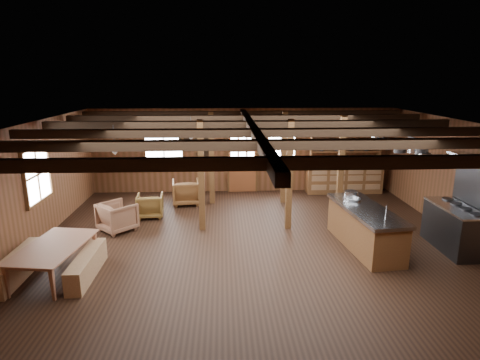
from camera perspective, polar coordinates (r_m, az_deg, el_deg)
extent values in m
cube|color=black|center=(9.50, 1.72, -9.13)|extent=(10.00, 9.00, 0.02)
cube|color=black|center=(8.76, 1.86, 8.02)|extent=(10.00, 9.00, 0.02)
cube|color=#533017|center=(10.00, -28.20, -1.14)|extent=(0.02, 9.00, 2.80)
cube|color=#533017|center=(10.64, 29.78, -0.47)|extent=(0.02, 9.00, 2.80)
cube|color=#533017|center=(13.42, 0.35, 4.21)|extent=(10.00, 0.02, 2.80)
cube|color=#533017|center=(4.85, 5.90, -15.18)|extent=(10.00, 0.02, 2.80)
cube|color=black|center=(5.34, 4.70, 2.37)|extent=(9.80, 0.12, 0.18)
cube|color=black|center=(6.80, 3.13, 5.03)|extent=(9.80, 0.12, 0.18)
cube|color=black|center=(8.28, 2.12, 6.74)|extent=(9.80, 0.12, 0.18)
cube|color=black|center=(9.76, 1.41, 7.93)|extent=(9.80, 0.12, 0.18)
cube|color=black|center=(11.25, 0.88, 8.80)|extent=(9.80, 0.12, 0.18)
cube|color=black|center=(12.55, 0.52, 9.39)|extent=(9.80, 0.12, 0.18)
cube|color=black|center=(8.77, 1.85, 7.18)|extent=(0.18, 8.82, 0.18)
cube|color=#422812|center=(9.98, -5.53, 0.54)|extent=(0.15, 0.15, 2.80)
cube|color=#422812|center=(12.12, -4.07, 3.06)|extent=(0.15, 0.15, 2.80)
cube|color=#422812|center=(10.11, 7.03, 0.67)|extent=(0.15, 0.15, 2.80)
cube|color=#422812|center=(12.26, 6.28, 3.14)|extent=(0.15, 0.15, 2.80)
cube|color=#422812|center=(11.42, 14.15, 1.94)|extent=(0.15, 0.15, 2.80)
cube|color=brown|center=(13.54, 0.36, 0.63)|extent=(0.90, 0.06, 1.10)
cube|color=#422812|center=(13.41, -1.69, 2.68)|extent=(0.06, 0.08, 2.10)
cube|color=#422812|center=(13.46, 2.40, 2.71)|extent=(0.06, 0.08, 2.10)
cube|color=#422812|center=(13.25, 0.37, 7.23)|extent=(1.02, 0.08, 0.06)
cube|color=white|center=(13.34, 0.36, 4.80)|extent=(0.84, 0.02, 0.90)
cube|color=white|center=(13.46, -10.80, 4.85)|extent=(1.20, 0.02, 1.20)
cube|color=#422812|center=(13.46, -10.80, 4.85)|extent=(1.32, 0.06, 1.32)
cube|color=white|center=(13.46, 5.92, 5.03)|extent=(0.90, 0.02, 1.20)
cube|color=#422812|center=(13.46, 5.92, 5.03)|extent=(1.02, 0.06, 1.32)
cube|color=white|center=(10.37, -26.93, 0.67)|extent=(0.02, 1.20, 1.20)
cube|color=#422812|center=(10.37, -26.93, 0.67)|extent=(0.14, 1.24, 1.32)
cube|color=silver|center=(13.30, -5.27, 5.81)|extent=(0.50, 0.03, 0.40)
cube|color=black|center=(13.29, -5.27, 5.80)|extent=(0.55, 0.02, 0.45)
cube|color=silver|center=(13.36, -7.84, 5.34)|extent=(0.35, 0.03, 0.45)
cube|color=black|center=(13.35, -7.84, 5.33)|extent=(0.40, 0.02, 0.50)
cube|color=silver|center=(13.39, -5.22, 3.69)|extent=(0.40, 0.03, 0.30)
cube|color=black|center=(13.38, -5.22, 3.68)|extent=(0.45, 0.02, 0.35)
cube|color=brown|center=(13.91, 14.54, 0.11)|extent=(2.50, 0.55, 0.90)
cube|color=#8C623F|center=(13.79, 14.69, 2.02)|extent=(2.55, 0.60, 0.06)
cube|color=brown|center=(13.76, 14.73, 3.99)|extent=(2.30, 0.35, 0.04)
cube|color=brown|center=(13.71, 14.82, 5.43)|extent=(2.30, 0.35, 0.04)
cube|color=brown|center=(13.66, 14.91, 6.88)|extent=(2.30, 0.35, 0.04)
cube|color=brown|center=(13.41, 10.10, 5.50)|extent=(0.04, 0.35, 1.40)
cube|color=brown|center=(14.09, 19.31, 5.34)|extent=(0.04, 0.35, 1.40)
cylinder|color=#313234|center=(9.07, -17.52, 6.09)|extent=(0.02, 0.02, 0.45)
cone|color=white|center=(9.12, -17.37, 4.07)|extent=(0.36, 0.36, 0.22)
cylinder|color=#313234|center=(10.78, -7.02, 7.88)|extent=(0.02, 0.02, 0.45)
cone|color=white|center=(10.82, -6.97, 6.18)|extent=(0.36, 0.36, 0.22)
cylinder|color=#313234|center=(9.91, 21.49, 6.27)|extent=(0.04, 3.00, 0.04)
cylinder|color=#313234|center=(8.72, 24.94, 4.19)|extent=(0.01, 0.01, 0.22)
cylinder|color=#B1B4B8|center=(8.75, 24.81, 3.02)|extent=(0.23, 0.23, 0.14)
cylinder|color=#313234|center=(9.06, 24.54, 4.70)|extent=(0.01, 0.01, 0.18)
cylinder|color=#313234|center=(9.09, 24.43, 3.69)|extent=(0.24, 0.24, 0.14)
cylinder|color=#313234|center=(9.36, 23.57, 5.03)|extent=(0.01, 0.01, 0.20)
cylinder|color=#B1B4B8|center=(9.38, 23.47, 4.02)|extent=(0.26, 0.26, 0.14)
cylinder|color=#313234|center=(9.60, 21.92, 5.21)|extent=(0.01, 0.01, 0.26)
cylinder|color=#313234|center=(9.63, 21.81, 4.03)|extent=(0.26, 0.26, 0.14)
cylinder|color=#313234|center=(9.91, 21.28, 5.78)|extent=(0.01, 0.01, 0.17)
cylinder|color=#B1B4B8|center=(9.93, 21.20, 4.89)|extent=(0.23, 0.23, 0.14)
cylinder|color=#313234|center=(10.21, 20.24, 5.76)|extent=(0.01, 0.01, 0.29)
cylinder|color=#313234|center=(10.24, 20.14, 4.56)|extent=(0.27, 0.27, 0.14)
cylinder|color=#313234|center=(10.52, 19.74, 6.23)|extent=(0.01, 0.01, 0.23)
cylinder|color=#B1B4B8|center=(10.55, 19.65, 5.24)|extent=(0.24, 0.24, 0.14)
cylinder|color=#313234|center=(10.88, 19.65, 6.31)|extent=(0.01, 0.01, 0.29)
cylinder|color=#313234|center=(10.91, 19.55, 5.18)|extent=(0.22, 0.22, 0.14)
cylinder|color=#313234|center=(11.18, 18.94, 6.87)|extent=(0.01, 0.01, 0.17)
cylinder|color=#B1B4B8|center=(11.20, 18.88, 6.08)|extent=(0.27, 0.27, 0.14)
cube|color=brown|center=(9.60, 17.29, -6.72)|extent=(1.07, 2.48, 0.86)
cube|color=#B1B4B8|center=(9.45, 17.50, -4.06)|extent=(1.16, 2.59, 0.08)
cylinder|color=#313234|center=(8.92, 18.79, -5.27)|extent=(0.44, 0.44, 0.06)
cylinder|color=#B1B4B8|center=(8.94, 20.07, -4.30)|extent=(0.03, 0.03, 0.30)
cube|color=#8C623F|center=(11.24, 16.70, -4.86)|extent=(0.45, 0.35, 0.37)
cube|color=#313234|center=(10.31, 28.55, -6.12)|extent=(0.85, 1.60, 0.96)
cube|color=#B1B4B8|center=(10.16, 28.89, -3.46)|extent=(0.88, 1.62, 0.04)
cube|color=#313234|center=(10.19, 30.81, -0.34)|extent=(0.12, 1.60, 1.07)
cube|color=#B1B4B8|center=(10.01, 30.63, 2.60)|extent=(0.40, 1.71, 0.05)
imported|color=#945D43|center=(8.68, -24.59, -10.47)|extent=(1.28, 1.98, 0.65)
cube|color=#8C623F|center=(9.02, -29.03, -10.66)|extent=(0.33, 1.75, 0.48)
cube|color=#8C623F|center=(8.53, -20.93, -11.27)|extent=(0.31, 1.65, 0.46)
imported|color=brown|center=(11.41, -12.67, -3.57)|extent=(0.76, 0.78, 0.65)
imported|color=brown|center=(12.35, -7.68, -1.72)|extent=(0.89, 0.92, 0.75)
imported|color=brown|center=(10.61, -17.04, -5.02)|extent=(1.13, 1.13, 0.74)
cylinder|color=#B1B4B8|center=(10.01, 15.52, -2.06)|extent=(0.32, 0.32, 0.19)
imported|color=silver|center=(9.87, 15.95, -2.69)|extent=(0.36, 0.36, 0.07)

